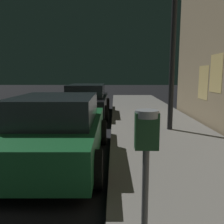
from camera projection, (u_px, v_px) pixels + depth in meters
The scene contains 4 objects.
parking_meter at pixel (146, 153), 1.92m from camera, with size 0.19×0.19×1.45m.
car_green at pixel (56, 129), 5.04m from camera, with size 2.12×4.07×1.43m.
car_black at pixel (87, 100), 10.68m from camera, with size 2.00×4.60×1.43m.
street_lamp at pixel (174, 17), 6.94m from camera, with size 0.44×0.44×5.08m.
Camera 1 is at (4.10, -1.72, 1.88)m, focal length 37.64 mm.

